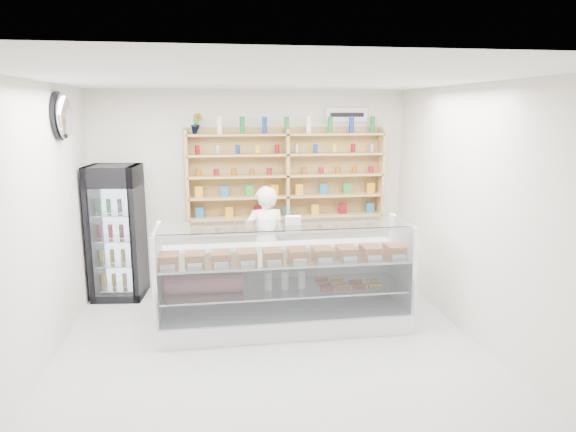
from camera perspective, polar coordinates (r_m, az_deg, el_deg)
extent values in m
plane|color=#AFAFB4|center=(5.53, -1.69, -15.40)|extent=(5.00, 5.00, 0.00)
plane|color=white|center=(4.93, -1.89, 14.99)|extent=(5.00, 5.00, 0.00)
plane|color=beige|center=(7.49, -4.11, 3.09)|extent=(4.50, 0.00, 4.50)
plane|color=beige|center=(2.70, 4.83, -12.75)|extent=(4.50, 0.00, 4.50)
plane|color=beige|center=(5.28, -26.83, -1.79)|extent=(0.00, 5.00, 5.00)
plane|color=beige|center=(5.76, 21.03, -0.27)|extent=(0.00, 5.00, 5.00)
cube|color=white|center=(6.15, -0.42, -11.25)|extent=(2.88, 0.82, 0.24)
cube|color=white|center=(6.35, -0.92, -6.41)|extent=(2.88, 0.05, 0.61)
cube|color=silver|center=(6.01, -0.42, -8.00)|extent=(2.77, 0.72, 0.02)
cube|color=silver|center=(5.90, -0.43, -4.74)|extent=(2.83, 0.75, 0.02)
cube|color=silver|center=(5.56, 0.16, -6.87)|extent=(2.83, 0.12, 1.01)
cube|color=silver|center=(5.75, -0.37, -1.02)|extent=(2.83, 0.57, 0.01)
imported|color=white|center=(6.86, -2.53, -3.04)|extent=(0.60, 0.42, 1.55)
cube|color=black|center=(7.29, -18.46, -1.71)|extent=(0.72, 0.70, 1.81)
cube|color=#2C0431|center=(6.86, -19.00, 3.99)|extent=(0.64, 0.10, 0.25)
cube|color=silver|center=(7.00, -18.55, -2.93)|extent=(0.54, 0.07, 1.43)
cube|color=tan|center=(7.29, -11.11, 4.17)|extent=(0.04, 0.28, 1.33)
cube|color=tan|center=(7.37, -0.14, 4.46)|extent=(0.04, 0.28, 1.33)
cube|color=tan|center=(7.70, 10.25, 4.59)|extent=(0.04, 0.28, 1.33)
cube|color=tan|center=(7.46, -0.14, -0.04)|extent=(2.80, 0.28, 0.03)
cube|color=tan|center=(7.41, -0.14, 2.24)|extent=(2.80, 0.28, 0.03)
cube|color=tan|center=(7.36, -0.14, 4.54)|extent=(2.80, 0.28, 0.03)
cube|color=tan|center=(7.33, -0.14, 6.87)|extent=(2.80, 0.28, 0.03)
cube|color=tan|center=(7.31, -0.14, 9.05)|extent=(2.80, 0.28, 0.03)
imported|color=#1E6626|center=(7.23, -10.14, 10.07)|extent=(0.17, 0.14, 0.28)
ellipsoid|color=silver|center=(6.29, -23.66, 10.13)|extent=(0.15, 0.50, 0.50)
cube|color=white|center=(7.62, 6.54, 11.11)|extent=(0.62, 0.03, 0.20)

